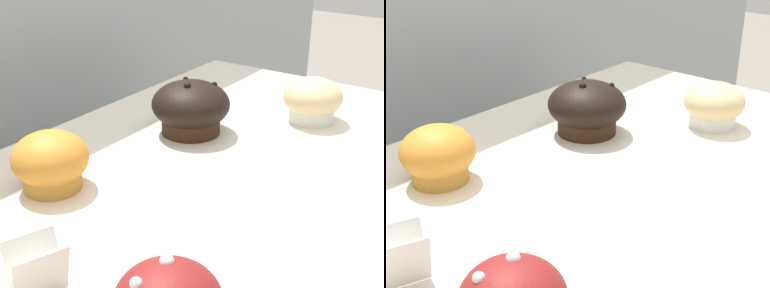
{
  "view_description": "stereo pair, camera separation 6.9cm",
  "coord_description": "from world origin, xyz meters",
  "views": [
    {
      "loc": [
        -0.5,
        -0.32,
        1.29
      ],
      "look_at": [
        0.02,
        0.05,
        1.0
      ],
      "focal_mm": 50.0,
      "sensor_mm": 36.0,
      "label": 1
    },
    {
      "loc": [
        -0.46,
        -0.37,
        1.29
      ],
      "look_at": [
        0.02,
        0.05,
        1.0
      ],
      "focal_mm": 50.0,
      "sensor_mm": 36.0,
      "label": 2
    }
  ],
  "objects": [
    {
      "name": "muffin_front_left",
      "position": [
        0.13,
        0.13,
        1.0
      ],
      "size": [
        0.12,
        0.12,
        0.09
      ],
      "color": "#331F13",
      "rests_on": "display_counter"
    },
    {
      "name": "muffin_back_right",
      "position": [
        -0.11,
        0.17,
        0.99
      ],
      "size": [
        0.1,
        0.1,
        0.08
      ],
      "color": "#C08632",
      "rests_on": "display_counter"
    },
    {
      "name": "price_card",
      "position": [
        -0.26,
        0.02,
        0.99
      ],
      "size": [
        0.06,
        0.06,
        0.06
      ],
      "color": "white",
      "rests_on": "display_counter"
    },
    {
      "name": "muffin_back_left",
      "position": [
        0.29,
        -0.01,
        0.99
      ],
      "size": [
        0.1,
        0.1,
        0.07
      ],
      "color": "white",
      "rests_on": "display_counter"
    }
  ]
}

